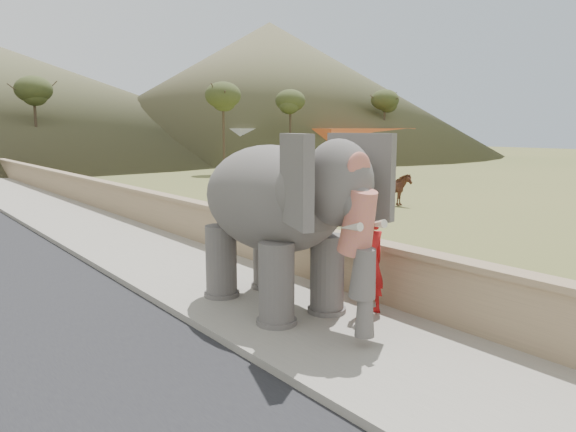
# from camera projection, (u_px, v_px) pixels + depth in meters

# --- Properties ---
(ground) EXTENTS (160.00, 160.00, 0.00)m
(ground) POSITION_uv_depth(u_px,v_px,m) (308.00, 328.00, 9.00)
(ground) COLOR olive
(ground) RESTS_ON ground
(walkway) EXTENTS (3.00, 120.00, 0.15)m
(walkway) POSITION_uv_depth(u_px,v_px,m) (99.00, 232.00, 16.87)
(walkway) COLOR #9E9687
(walkway) RESTS_ON ground
(parapet) EXTENTS (0.30, 120.00, 1.10)m
(parapet) POSITION_uv_depth(u_px,v_px,m) (150.00, 211.00, 17.78)
(parapet) COLOR tan
(parapet) RESTS_ON ground
(cow) EXTENTS (1.71, 1.50, 1.34)m
(cow) POSITION_uv_depth(u_px,v_px,m) (391.00, 190.00, 22.87)
(cow) COLOR brown
(cow) RESTS_ON ground
(distant_car) EXTENTS (4.55, 3.29, 1.44)m
(distant_car) POSITION_uv_depth(u_px,v_px,m) (181.00, 157.00, 46.70)
(distant_car) COLOR silver
(distant_car) RESTS_ON ground
(bus_white) EXTENTS (11.15, 3.31, 3.10)m
(bus_white) POSITION_uv_depth(u_px,v_px,m) (280.00, 145.00, 52.40)
(bus_white) COLOR beige
(bus_white) RESTS_ON ground
(bus_orange) EXTENTS (11.06, 2.76, 3.10)m
(bus_orange) POSITION_uv_depth(u_px,v_px,m) (366.00, 145.00, 51.70)
(bus_orange) COLOR orange
(bus_orange) RESTS_ON ground
(hill_right) EXTENTS (56.00, 56.00, 16.00)m
(hill_right) POSITION_uv_depth(u_px,v_px,m) (270.00, 89.00, 70.17)
(hill_right) COLOR brown
(hill_right) RESTS_ON ground
(elephant_and_man) EXTENTS (2.34, 4.07, 2.90)m
(elephant_and_man) POSITION_uv_depth(u_px,v_px,m) (273.00, 222.00, 9.53)
(elephant_and_man) COLOR #68635E
(elephant_and_man) RESTS_ON ground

